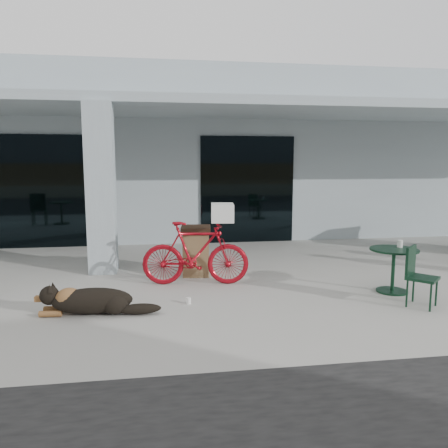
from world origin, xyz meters
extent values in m
plane|color=#A4A19A|center=(0.00, 0.00, 0.00)|extent=(80.00, 80.00, 0.00)
cube|color=#A5B5BB|center=(0.00, 8.50, 2.25)|extent=(22.00, 7.00, 4.50)
cube|color=black|center=(-3.20, 4.98, 1.35)|extent=(2.80, 0.06, 2.70)
cube|color=black|center=(1.80, 4.98, 1.35)|extent=(2.40, 0.06, 2.70)
cube|color=#A5B5BB|center=(-1.50, 2.30, 1.56)|extent=(0.50, 0.50, 3.12)
cube|color=#A5B5BB|center=(0.00, 3.60, 3.21)|extent=(22.00, 2.80, 0.18)
imported|color=#A00C18|center=(0.14, 1.17, 0.54)|extent=(1.83, 0.71, 1.07)
cube|color=white|center=(0.58, 1.12, 1.22)|extent=(0.42, 0.54, 0.29)
cylinder|color=white|center=(-0.06, 0.17, 0.05)|extent=(0.09, 0.09, 0.09)
cylinder|color=white|center=(3.34, 0.37, 0.76)|extent=(0.08, 0.08, 0.11)
camera|label=1|loc=(-0.46, -5.97, 2.04)|focal=35.00mm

